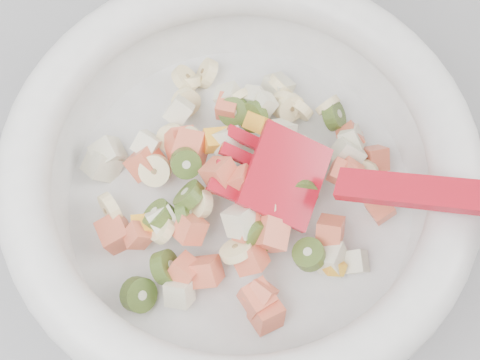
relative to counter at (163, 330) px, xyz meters
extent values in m
cube|color=gray|center=(0.00, 0.00, 0.00)|extent=(2.00, 0.60, 0.90)
cylinder|color=white|center=(0.11, 0.00, 0.46)|extent=(0.30, 0.30, 0.02)
torus|color=white|center=(0.11, 0.00, 0.53)|extent=(0.37, 0.37, 0.04)
cylinder|color=#FFECAA|center=(0.10, 0.12, 0.48)|extent=(0.03, 0.04, 0.03)
cylinder|color=#FFECAA|center=(0.20, 0.07, 0.48)|extent=(0.03, 0.02, 0.03)
cylinder|color=#FFECAA|center=(0.06, 0.05, 0.49)|extent=(0.03, 0.03, 0.03)
cylinder|color=#FFECAA|center=(0.10, -0.05, 0.50)|extent=(0.04, 0.03, 0.03)
cylinder|color=#FFECAA|center=(0.18, 0.07, 0.48)|extent=(0.03, 0.03, 0.03)
cylinder|color=#FFECAA|center=(0.13, -0.03, 0.50)|extent=(0.02, 0.03, 0.03)
cylinder|color=#FFECAA|center=(0.15, 0.00, 0.50)|extent=(0.04, 0.02, 0.03)
cylinder|color=#FFECAA|center=(0.01, 0.00, 0.48)|extent=(0.03, 0.04, 0.04)
cylinder|color=#FFECAA|center=(0.08, 0.05, 0.49)|extent=(0.03, 0.02, 0.03)
cylinder|color=#FFECAA|center=(0.16, 0.10, 0.48)|extent=(0.03, 0.03, 0.03)
cylinder|color=#FFECAA|center=(0.22, 0.00, 0.48)|extent=(0.03, 0.03, 0.03)
cylinder|color=#FFECAA|center=(0.16, 0.07, 0.49)|extent=(0.03, 0.03, 0.03)
cylinder|color=#FFECAA|center=(0.08, 0.12, 0.48)|extent=(0.03, 0.04, 0.03)
cylinder|color=#FFECAA|center=(0.17, 0.07, 0.49)|extent=(0.03, 0.02, 0.03)
cylinder|color=#FFECAA|center=(0.08, -0.01, 0.50)|extent=(0.03, 0.03, 0.02)
cylinder|color=#FFECAA|center=(0.08, 0.09, 0.48)|extent=(0.03, 0.03, 0.04)
cylinder|color=#FFECAA|center=(0.05, 0.03, 0.49)|extent=(0.03, 0.03, 0.02)
cylinder|color=#FFECAA|center=(0.12, 0.08, 0.49)|extent=(0.03, 0.02, 0.03)
cylinder|color=#FFECAA|center=(0.08, 0.12, 0.48)|extent=(0.02, 0.02, 0.02)
cylinder|color=#FFECAA|center=(0.05, -0.03, 0.49)|extent=(0.03, 0.03, 0.02)
cube|color=#FD7250|center=(0.12, -0.09, 0.49)|extent=(0.03, 0.03, 0.03)
cube|color=#FD7250|center=(0.08, -0.07, 0.49)|extent=(0.03, 0.03, 0.03)
cube|color=#FD7250|center=(0.18, -0.05, 0.49)|extent=(0.03, 0.03, 0.03)
cube|color=#FD7250|center=(0.07, -0.03, 0.50)|extent=(0.03, 0.03, 0.03)
cube|color=#FD7250|center=(0.08, 0.04, 0.50)|extent=(0.03, 0.03, 0.03)
cube|color=#FD7250|center=(0.11, -0.04, 0.50)|extent=(0.03, 0.03, 0.03)
cube|color=#FD7250|center=(0.06, -0.06, 0.49)|extent=(0.03, 0.03, 0.03)
cube|color=#FD7250|center=(0.12, 0.00, 0.51)|extent=(0.03, 0.02, 0.03)
cube|color=#FD7250|center=(0.20, 0.00, 0.49)|extent=(0.03, 0.03, 0.02)
cube|color=#FD7250|center=(0.23, -0.03, 0.48)|extent=(0.03, 0.03, 0.02)
cube|color=#FD7250|center=(0.11, 0.08, 0.49)|extent=(0.02, 0.02, 0.02)
cube|color=#FD7250|center=(0.03, -0.03, 0.49)|extent=(0.03, 0.02, 0.03)
cube|color=#FD7250|center=(0.20, 0.00, 0.49)|extent=(0.03, 0.03, 0.03)
cube|color=#FD7250|center=(0.23, 0.02, 0.48)|extent=(0.02, 0.03, 0.03)
cube|color=#FD7250|center=(0.04, 0.04, 0.48)|extent=(0.04, 0.03, 0.04)
cube|color=#FD7250|center=(0.12, -0.10, 0.48)|extent=(0.03, 0.03, 0.03)
cube|color=#FD7250|center=(0.13, -0.05, 0.50)|extent=(0.04, 0.03, 0.03)
cube|color=#FD7250|center=(0.21, 0.04, 0.48)|extent=(0.03, 0.03, 0.03)
cube|color=#FD7250|center=(0.01, -0.02, 0.48)|extent=(0.03, 0.03, 0.03)
cube|color=#FD7250|center=(0.07, 0.05, 0.49)|extent=(0.03, 0.03, 0.03)
cube|color=#FD7250|center=(0.10, 0.00, 0.51)|extent=(0.04, 0.04, 0.04)
cube|color=#FD7250|center=(0.12, -0.09, 0.49)|extent=(0.03, 0.03, 0.02)
cube|color=#FD7250|center=(0.11, -0.06, 0.49)|extent=(0.03, 0.03, 0.03)
cylinder|color=#73A236|center=(0.13, 0.06, 0.49)|extent=(0.03, 0.04, 0.03)
cylinder|color=#73A236|center=(0.07, -0.02, 0.50)|extent=(0.02, 0.03, 0.04)
cylinder|color=#73A236|center=(0.20, 0.06, 0.48)|extent=(0.03, 0.04, 0.03)
cylinder|color=#73A236|center=(0.12, 0.07, 0.49)|extent=(0.04, 0.03, 0.03)
cylinder|color=#73A236|center=(0.05, -0.02, 0.50)|extent=(0.03, 0.04, 0.03)
cylinder|color=#73A236|center=(0.05, -0.06, 0.49)|extent=(0.03, 0.04, 0.04)
cylinder|color=#73A236|center=(0.16, -0.06, 0.49)|extent=(0.03, 0.03, 0.02)
cylinder|color=#73A236|center=(0.02, -0.07, 0.48)|extent=(0.04, 0.04, 0.03)
cylinder|color=#73A236|center=(0.07, -0.01, 0.50)|extent=(0.03, 0.03, 0.04)
cylinder|color=#73A236|center=(0.12, -0.05, 0.50)|extent=(0.04, 0.03, 0.03)
cylinder|color=#73A236|center=(0.16, -0.02, 0.50)|extent=(0.04, 0.02, 0.03)
cylinder|color=#73A236|center=(0.07, 0.02, 0.51)|extent=(0.03, 0.03, 0.03)
cube|color=beige|center=(0.16, 0.10, 0.48)|extent=(0.03, 0.03, 0.03)
cube|color=beige|center=(0.00, 0.04, 0.47)|extent=(0.04, 0.03, 0.04)
cube|color=beige|center=(0.14, 0.08, 0.49)|extent=(0.03, 0.03, 0.02)
cube|color=beige|center=(0.11, -0.03, 0.51)|extent=(0.03, 0.04, 0.04)
cube|color=beige|center=(0.20, -0.07, 0.48)|extent=(0.02, 0.02, 0.03)
cube|color=beige|center=(0.21, 0.03, 0.48)|extent=(0.03, 0.03, 0.03)
cube|color=beige|center=(0.18, -0.07, 0.48)|extent=(0.03, 0.03, 0.03)
cube|color=beige|center=(0.12, 0.09, 0.49)|extent=(0.03, 0.03, 0.03)
cube|color=beige|center=(0.04, 0.05, 0.49)|extent=(0.03, 0.03, 0.03)
cube|color=beige|center=(0.17, 0.02, 0.50)|extent=(0.04, 0.04, 0.03)
cube|color=beige|center=(0.06, -0.08, 0.48)|extent=(0.03, 0.03, 0.03)
cube|color=beige|center=(0.05, -0.02, 0.49)|extent=(0.03, 0.03, 0.03)
cube|color=beige|center=(0.14, 0.07, 0.50)|extent=(0.03, 0.02, 0.03)
cube|color=beige|center=(0.11, 0.04, 0.51)|extent=(0.03, 0.03, 0.03)
cube|color=beige|center=(0.15, 0.04, 0.49)|extent=(0.03, 0.03, 0.03)
cube|color=beige|center=(0.07, 0.08, 0.49)|extent=(0.03, 0.03, 0.03)
cube|color=beige|center=(0.21, 0.02, 0.48)|extent=(0.03, 0.03, 0.04)
cube|color=beige|center=(0.01, 0.05, 0.48)|extent=(0.03, 0.03, 0.03)
cube|color=yellow|center=(0.18, -0.07, 0.48)|extent=(0.02, 0.02, 0.03)
cube|color=yellow|center=(0.10, 0.04, 0.50)|extent=(0.03, 0.02, 0.02)
cube|color=yellow|center=(0.14, 0.05, 0.50)|extent=(0.03, 0.03, 0.03)
cube|color=yellow|center=(0.04, -0.02, 0.49)|extent=(0.03, 0.02, 0.01)
cube|color=#B30F1E|center=(0.15, -0.01, 0.52)|extent=(0.08, 0.09, 0.04)
cube|color=#B30F1E|center=(0.12, 0.03, 0.51)|extent=(0.03, 0.02, 0.02)
cube|color=#B30F1E|center=(0.12, 0.02, 0.51)|extent=(0.03, 0.02, 0.02)
cube|color=#B30F1E|center=(0.11, 0.00, 0.51)|extent=(0.03, 0.02, 0.02)
cube|color=#B30F1E|center=(0.10, -0.01, 0.51)|extent=(0.03, 0.02, 0.02)
camera|label=1|loc=(0.09, -0.21, 0.99)|focal=50.00mm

